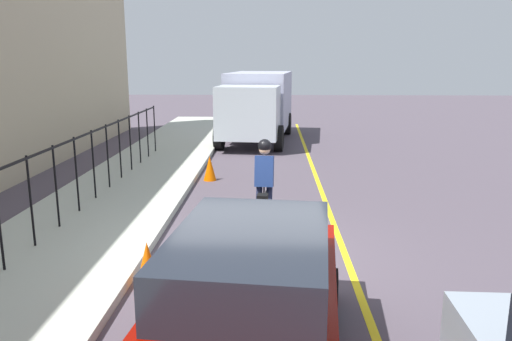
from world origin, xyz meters
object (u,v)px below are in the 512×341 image
(box_truck_background, at_px, (258,103))
(traffic_cone_far, at_px, (148,263))
(cyclist_lead, at_px, (264,186))
(traffic_cone_near, at_px, (210,168))
(parked_sedan_rear, at_px, (249,305))

(box_truck_background, xyz_separation_m, traffic_cone_far, (-13.90, 1.25, -1.21))
(box_truck_background, bearing_deg, cyclist_lead, 8.14)
(cyclist_lead, distance_m, traffic_cone_near, 4.47)
(cyclist_lead, bearing_deg, traffic_cone_far, 149.92)
(traffic_cone_far, bearing_deg, traffic_cone_near, -1.00)
(parked_sedan_rear, xyz_separation_m, box_truck_background, (16.07, 0.38, 0.73))
(traffic_cone_near, bearing_deg, traffic_cone_far, 179.00)
(cyclist_lead, relative_size, box_truck_background, 0.26)
(cyclist_lead, xyz_separation_m, parked_sedan_rear, (-4.70, 0.09, -0.09))
(traffic_cone_far, bearing_deg, parked_sedan_rear, -143.36)
(parked_sedan_rear, bearing_deg, traffic_cone_far, -137.40)
(cyclist_lead, relative_size, traffic_cone_far, 2.70)
(traffic_cone_near, bearing_deg, cyclist_lead, -159.00)
(box_truck_background, bearing_deg, parked_sedan_rear, 7.15)
(parked_sedan_rear, bearing_deg, traffic_cone_near, -164.39)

